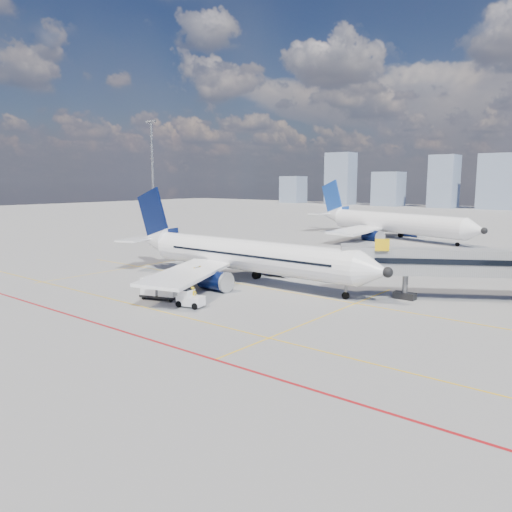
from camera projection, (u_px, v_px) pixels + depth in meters
The scene contains 10 objects.
ground at pixel (197, 297), 51.52m from camera, with size 420.00×420.00×0.00m, color gray.
apron_markings at pixel (164, 304), 48.87m from camera, with size 90.00×35.12×0.01m.
jet_bridge at pixel (486, 264), 49.36m from camera, with size 23.55×15.78×6.30m.
floodlight_mast_nw at pixel (153, 173), 114.41m from camera, with size 3.20×0.61×25.45m.
main_aircraft at pixel (239, 255), 59.21m from camera, with size 38.08×33.19×11.10m.
second_aircraft at pixel (389, 223), 104.31m from camera, with size 42.19×36.00×12.63m.
baggage_tug at pixel (189, 298), 47.55m from camera, with size 2.73×1.98×1.74m.
cargo_dolly at pixel (161, 287), 50.55m from camera, with size 4.43×2.99×2.23m.
belt_loader at pixel (171, 280), 56.97m from camera, with size 6.35×2.63×2.55m.
ramp_worker at pixel (193, 297), 47.69m from camera, with size 0.70×0.46×1.93m, color yellow.
Camera 1 is at (36.37, -35.27, 11.96)m, focal length 35.00 mm.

